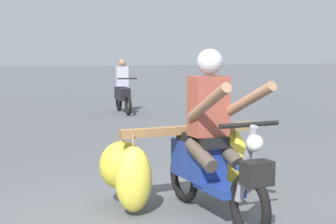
# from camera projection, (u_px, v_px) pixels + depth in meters

# --- Properties ---
(motorbike_main_loaded) EXTENTS (1.67, 1.82, 1.58)m
(motorbike_main_loaded) POSITION_uv_depth(u_px,v_px,m) (189.00, 156.00, 5.03)
(motorbike_main_loaded) COLOR black
(motorbike_main_loaded) RESTS_ON ground
(motorbike_distant_ahead_right) EXTENTS (0.50, 1.62, 1.40)m
(motorbike_distant_ahead_right) POSITION_uv_depth(u_px,v_px,m) (123.00, 91.00, 13.34)
(motorbike_distant_ahead_right) COLOR black
(motorbike_distant_ahead_right) RESTS_ON ground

